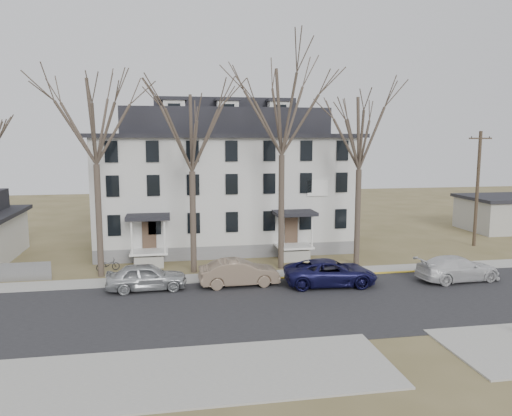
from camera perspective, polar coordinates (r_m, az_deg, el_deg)
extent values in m
plane|color=brown|center=(25.56, 5.63, -12.50)|extent=(120.00, 120.00, 0.00)
cube|color=#27272A|center=(27.38, 4.48, -11.08)|extent=(120.00, 10.00, 0.04)
cube|color=#A09F97|center=(32.96, 1.85, -7.73)|extent=(120.00, 2.00, 0.08)
cube|color=#A09F97|center=(20.18, -13.79, -18.54)|extent=(20.00, 5.00, 0.08)
cube|color=gold|center=(33.49, 10.65, -7.61)|extent=(14.00, 0.25, 0.06)
cube|color=slate|center=(42.14, -3.62, -3.55)|extent=(20.00, 10.00, 1.00)
cube|color=silver|center=(41.47, -3.67, 2.55)|extent=(20.00, 10.00, 8.00)
cube|color=black|center=(41.28, -3.72, 8.23)|extent=(20.80, 10.80, 0.30)
cube|color=black|center=(41.30, -3.74, 9.82)|extent=(16.00, 7.00, 2.00)
cube|color=black|center=(41.37, -3.76, 11.76)|extent=(11.00, 4.50, 0.80)
cube|color=white|center=(35.99, -12.11, -4.91)|extent=(2.60, 2.00, 0.16)
cube|color=white|center=(37.08, 4.37, -4.37)|extent=(2.60, 2.00, 0.16)
cube|color=white|center=(37.80, 7.04, 2.28)|extent=(1.60, 0.08, 1.20)
cube|color=#A09F97|center=(54.47, 26.82, -0.70)|extent=(8.00, 6.00, 3.00)
cube|color=black|center=(54.26, 26.93, 1.08)|extent=(8.50, 6.50, 0.30)
cylinder|color=#473B31|center=(33.55, -17.50, -1.45)|extent=(0.40, 0.40, 7.28)
cylinder|color=#473B31|center=(33.34, -7.21, -1.65)|extent=(0.40, 0.40, 6.76)
cylinder|color=#473B31|center=(34.07, 2.91, -0.50)|extent=(0.40, 0.40, 7.80)
cylinder|color=#473B31|center=(35.77, 11.52, -1.09)|extent=(0.40, 0.40, 6.76)
cylinder|color=#3D3023|center=(44.91, 23.97, 1.97)|extent=(0.28, 0.28, 9.50)
cube|color=#3D3023|center=(44.71, 24.27, 7.27)|extent=(2.00, 0.12, 0.12)
imported|color=#AEB1B3|center=(30.35, -12.40, -7.75)|extent=(4.74, 2.05, 1.59)
imported|color=#7D6954|center=(30.54, -1.95, -7.46)|extent=(4.90, 1.86, 1.60)
imported|color=#12123C|center=(30.94, 8.51, -7.36)|extent=(5.81, 3.00, 1.57)
imported|color=silver|center=(34.01, 22.06, -6.48)|extent=(5.49, 2.61, 1.55)
imported|color=black|center=(35.32, -16.56, -6.31)|extent=(1.63, 0.90, 0.81)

